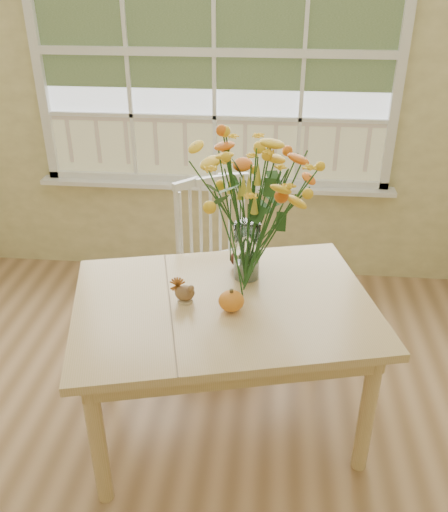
# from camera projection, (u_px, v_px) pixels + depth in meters

# --- Properties ---
(wall_back) EXTENTS (4.00, 0.02, 2.70)m
(wall_back) POSITION_uv_depth(u_px,v_px,m) (215.00, 84.00, 3.44)
(wall_back) COLOR #C5BB7E
(wall_back) RESTS_ON floor
(window) EXTENTS (2.42, 0.12, 1.74)m
(window) POSITION_uv_depth(u_px,v_px,m) (214.00, 55.00, 3.32)
(window) COLOR silver
(window) RESTS_ON wall_back
(dining_table) EXTENTS (1.51, 1.24, 0.71)m
(dining_table) POSITION_uv_depth(u_px,v_px,m) (224.00, 318.00, 2.46)
(dining_table) COLOR tan
(dining_table) RESTS_ON floor
(windsor_chair) EXTENTS (0.59, 0.58, 0.96)m
(windsor_chair) POSITION_uv_depth(u_px,v_px,m) (217.00, 255.00, 3.15)
(windsor_chair) COLOR white
(windsor_chair) RESTS_ON floor
(flower_vase) EXTENTS (0.59, 0.59, 0.70)m
(flower_vase) POSITION_uv_depth(u_px,v_px,m) (248.00, 196.00, 2.40)
(flower_vase) COLOR white
(flower_vase) RESTS_ON dining_table
(pumpkin) EXTENTS (0.11, 0.11, 0.09)m
(pumpkin) POSITION_uv_depth(u_px,v_px,m) (231.00, 302.00, 2.33)
(pumpkin) COLOR orange
(pumpkin) RESTS_ON dining_table
(turkey_figurine) EXTENTS (0.09, 0.07, 0.11)m
(turkey_figurine) POSITION_uv_depth(u_px,v_px,m) (185.00, 293.00, 2.39)
(turkey_figurine) COLOR #CCB78C
(turkey_figurine) RESTS_ON dining_table
(dark_gourd) EXTENTS (0.13, 0.10, 0.08)m
(dark_gourd) POSITION_uv_depth(u_px,v_px,m) (239.00, 259.00, 2.67)
(dark_gourd) COLOR #38160F
(dark_gourd) RESTS_ON dining_table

